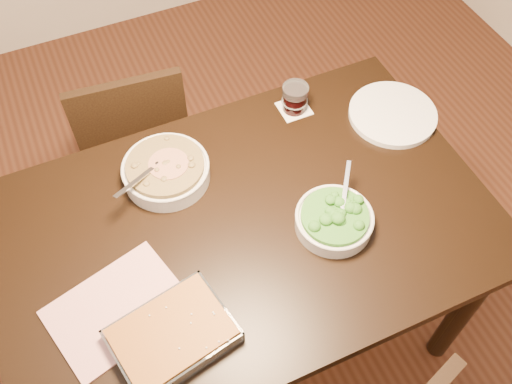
{
  "coord_description": "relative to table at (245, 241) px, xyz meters",
  "views": [
    {
      "loc": [
        -0.32,
        -0.8,
        2.11
      ],
      "look_at": [
        0.06,
        0.05,
        0.8
      ],
      "focal_mm": 40.0,
      "sensor_mm": 36.0,
      "label": 1
    }
  ],
  "objects": [
    {
      "name": "dinner_plate",
      "position": [
        0.6,
        0.18,
        0.1
      ],
      "size": [
        0.28,
        0.28,
        0.02
      ],
      "primitive_type": "cylinder",
      "color": "white",
      "rests_on": "table"
    },
    {
      "name": "wine_tumbler",
      "position": [
        0.33,
        0.34,
        0.15
      ],
      "size": [
        0.08,
        0.08,
        0.09
      ],
      "color": "black",
      "rests_on": "coaster"
    },
    {
      "name": "broccoli_bowl",
      "position": [
        0.22,
        -0.11,
        0.13
      ],
      "size": [
        0.22,
        0.23,
        0.09
      ],
      "color": "silver",
      "rests_on": "table"
    },
    {
      "name": "ground",
      "position": [
        0.0,
        0.0,
        -0.65
      ],
      "size": [
        4.0,
        4.0,
        0.0
      ],
      "primitive_type": "plane",
      "color": "#462214",
      "rests_on": "ground"
    },
    {
      "name": "magazine_a",
      "position": [
        -0.4,
        -0.1,
        0.1
      ],
      "size": [
        0.38,
        0.32,
        0.01
      ],
      "primitive_type": "cube",
      "rotation": [
        0.0,
        0.0,
        0.26
      ],
      "color": "#B33341",
      "rests_on": "table"
    },
    {
      "name": "chair_far",
      "position": [
        -0.16,
        0.7,
        -0.19
      ],
      "size": [
        0.42,
        0.42,
        0.83
      ],
      "rotation": [
        0.0,
        0.0,
        3.05
      ],
      "color": "black",
      "rests_on": "ground"
    },
    {
      "name": "baking_dish",
      "position": [
        -0.29,
        -0.24,
        0.12
      ],
      "size": [
        0.32,
        0.26,
        0.05
      ],
      "rotation": [
        0.0,
        0.0,
        0.19
      ],
      "color": "silver",
      "rests_on": "table"
    },
    {
      "name": "stew_bowl",
      "position": [
        -0.14,
        0.24,
        0.13
      ],
      "size": [
        0.26,
        0.26,
        0.1
      ],
      "color": "silver",
      "rests_on": "table"
    },
    {
      "name": "table",
      "position": [
        0.0,
        0.0,
        0.0
      ],
      "size": [
        1.4,
        0.9,
        0.75
      ],
      "color": "black",
      "rests_on": "ground"
    },
    {
      "name": "coaster",
      "position": [
        0.33,
        0.34,
        0.1
      ],
      "size": [
        0.1,
        0.1,
        0.0
      ],
      "primitive_type": "cube",
      "color": "white",
      "rests_on": "table"
    }
  ]
}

